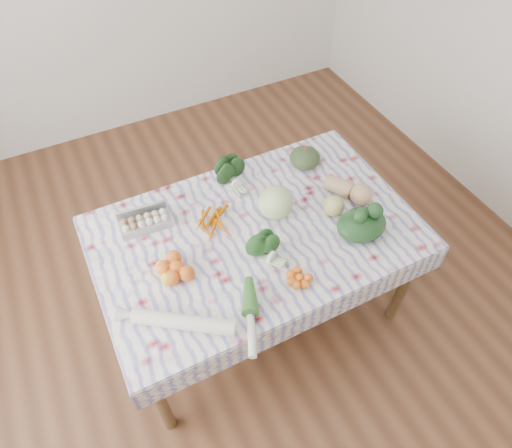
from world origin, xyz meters
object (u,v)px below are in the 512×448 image
(cabbage, at_px, (276,203))
(dining_table, at_px, (256,241))
(kabocha_squash, at_px, (305,158))
(grapefruit, at_px, (334,206))
(butternut_squash, at_px, (349,189))
(egg_carton, at_px, (145,223))

(cabbage, bearing_deg, dining_table, -157.85)
(cabbage, bearing_deg, kabocha_squash, 38.29)
(grapefruit, bearing_deg, butternut_squash, 25.09)
(dining_table, distance_m, egg_carton, 0.59)
(butternut_squash, bearing_deg, kabocha_squash, 75.10)
(egg_carton, xyz_separation_m, cabbage, (0.65, -0.22, 0.06))
(cabbage, bearing_deg, egg_carton, 161.16)
(butternut_squash, bearing_deg, egg_carton, 136.09)
(kabocha_squash, distance_m, butternut_squash, 0.34)
(dining_table, bearing_deg, butternut_squash, -0.34)
(egg_carton, distance_m, butternut_squash, 1.11)
(dining_table, distance_m, grapefruit, 0.45)
(kabocha_squash, xyz_separation_m, grapefruit, (-0.06, -0.40, -0.00))
(kabocha_squash, bearing_deg, dining_table, -145.99)
(cabbage, height_order, grapefruit, cabbage)
(egg_carton, relative_size, butternut_squash, 1.01)
(cabbage, bearing_deg, grapefruit, -25.13)
(cabbage, height_order, butternut_squash, cabbage)
(dining_table, distance_m, butternut_squash, 0.59)
(egg_carton, height_order, grapefruit, grapefruit)
(kabocha_squash, relative_size, cabbage, 0.98)
(egg_carton, bearing_deg, kabocha_squash, 7.41)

